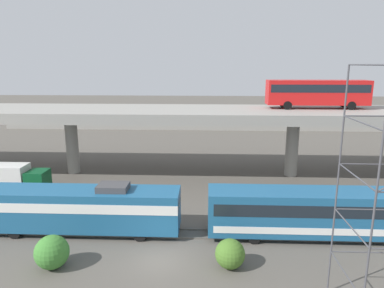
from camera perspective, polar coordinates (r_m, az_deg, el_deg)
ground_plane at (r=26.20m, az=-5.31°, el=-18.24°), size 260.00×260.00×0.00m
rail_strip_near at (r=28.97m, az=-4.42°, el=-14.84°), size 110.00×0.12×0.12m
rail_strip_far at (r=30.31m, az=-4.07°, el=-13.51°), size 110.00×0.12×0.12m
train_locomotive at (r=30.58m, az=-18.95°, el=-9.59°), size 17.07×3.04×4.18m
train_coach_lead at (r=30.33m, az=22.44°, el=-10.12°), size 20.25×3.04×3.86m
highway_overpass at (r=42.77m, az=-1.90°, el=4.62°), size 96.00×10.19×8.18m
transit_bus_on_overpass at (r=45.41m, az=19.57°, el=8.01°), size 12.00×2.68×3.40m
service_truck_west at (r=42.27m, az=-26.86°, el=-4.88°), size 6.80×2.46×3.04m
pier_parking_lot at (r=78.31m, az=0.11°, el=3.54°), size 78.58×10.87×1.61m
parked_car_0 at (r=79.97m, az=4.94°, el=4.83°), size 4.20×1.98×1.50m
parked_car_1 at (r=76.37m, az=7.55°, el=4.39°), size 4.57×1.95×1.50m
parked_car_2 at (r=83.45m, az=-13.57°, el=4.85°), size 4.31×1.92×1.50m
parked_car_3 at (r=78.09m, az=12.09°, el=4.40°), size 4.20×2.00×1.50m
harbor_water at (r=101.16m, az=0.67°, el=5.20°), size 140.00×36.00×0.01m
shrub_left at (r=26.51m, az=-21.71°, el=-15.92°), size 2.30×2.30×2.30m
shrub_right at (r=24.98m, az=6.16°, el=-17.23°), size 2.03×2.03×2.03m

